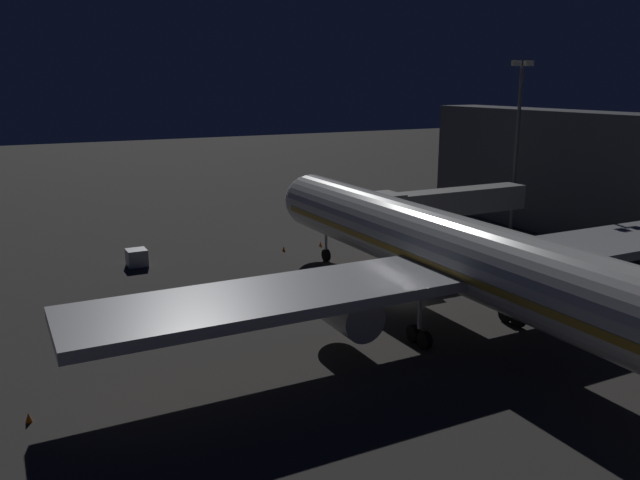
# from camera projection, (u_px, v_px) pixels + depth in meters

# --- Properties ---
(ground_plane) EXTENTS (320.00, 320.00, 0.00)m
(ground_plane) POSITION_uv_depth(u_px,v_px,m) (403.00, 301.00, 52.79)
(ground_plane) COLOR #383533
(airliner_at_gate) EXTENTS (54.29, 58.04, 20.01)m
(airliner_at_gate) POSITION_uv_depth(u_px,v_px,m) (478.00, 263.00, 43.94)
(airliner_at_gate) COLOR silver
(airliner_at_gate) RESTS_ON ground_plane
(jet_bridge) EXTENTS (18.70, 3.40, 7.14)m
(jet_bridge) POSITION_uv_depth(u_px,v_px,m) (435.00, 204.00, 64.31)
(jet_bridge) COLOR #9E9E99
(jet_bridge) RESTS_ON ground_plane
(apron_floodlight_mast) EXTENTS (2.90, 0.50, 19.83)m
(apron_floodlight_mast) POSITION_uv_depth(u_px,v_px,m) (517.00, 136.00, 74.06)
(apron_floodlight_mast) COLOR #59595E
(apron_floodlight_mast) RESTS_ON ground_plane
(baggage_container_near_belt) EXTENTS (1.88, 1.88, 1.65)m
(baggage_container_near_belt) POSITION_uv_depth(u_px,v_px,m) (137.00, 258.00, 62.68)
(baggage_container_near_belt) COLOR #B7BABF
(baggage_container_near_belt) RESTS_ON ground_plane
(traffic_cone_nose_port) EXTENTS (0.36, 0.36, 0.55)m
(traffic_cone_nose_port) POSITION_uv_depth(u_px,v_px,m) (320.00, 244.00, 70.20)
(traffic_cone_nose_port) COLOR orange
(traffic_cone_nose_port) RESTS_ON ground_plane
(traffic_cone_nose_starboard) EXTENTS (0.36, 0.36, 0.55)m
(traffic_cone_nose_starboard) POSITION_uv_depth(u_px,v_px,m) (284.00, 248.00, 68.24)
(traffic_cone_nose_starboard) COLOR orange
(traffic_cone_nose_starboard) RESTS_ON ground_plane
(traffic_cone_wingtip_svc_side) EXTENTS (0.36, 0.36, 0.55)m
(traffic_cone_wingtip_svc_side) POSITION_uv_depth(u_px,v_px,m) (29.00, 418.00, 33.94)
(traffic_cone_wingtip_svc_side) COLOR orange
(traffic_cone_wingtip_svc_side) RESTS_ON ground_plane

